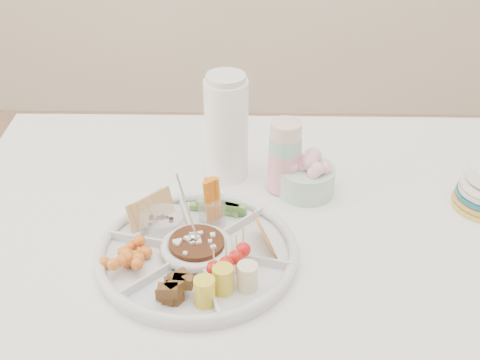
{
  "coord_description": "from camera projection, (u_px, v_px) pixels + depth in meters",
  "views": [
    {
      "loc": [
        -0.13,
        -1.08,
        1.59
      ],
      "look_at": [
        -0.15,
        0.01,
        0.88
      ],
      "focal_mm": 50.0,
      "sensor_mm": 36.0,
      "label": 1
    }
  ],
  "objects": [
    {
      "name": "carrot_cucumber",
      "position": [
        216.0,
        195.0,
        1.35
      ],
      "size": [
        0.13,
        0.13,
        0.1
      ],
      "primitive_type": null,
      "rotation": [
        0.0,
        0.0,
        -0.24
      ],
      "color": "orange",
      "rests_on": "party_tray"
    },
    {
      "name": "cherries",
      "position": [
        128.0,
        256.0,
        1.23
      ],
      "size": [
        0.12,
        0.12,
        0.04
      ],
      "primitive_type": null,
      "rotation": [
        0.0,
        0.0,
        -0.24
      ],
      "color": "orange",
      "rests_on": "party_tray"
    },
    {
      "name": "cup_stack",
      "position": [
        285.0,
        149.0,
        1.43
      ],
      "size": [
        0.08,
        0.08,
        0.2
      ],
      "primitive_type": "cylinder",
      "rotation": [
        0.0,
        0.0,
        0.14
      ],
      "color": "beige",
      "rests_on": "dining_table"
    },
    {
      "name": "flower_bowl",
      "position": [
        307.0,
        175.0,
        1.45
      ],
      "size": [
        0.15,
        0.15,
        0.09
      ],
      "primitive_type": "cylinder",
      "rotation": [
        0.0,
        0.0,
        0.31
      ],
      "color": "#85B29F",
      "rests_on": "dining_table"
    },
    {
      "name": "granola_chunks",
      "position": [
        173.0,
        290.0,
        1.16
      ],
      "size": [
        0.11,
        0.11,
        0.04
      ],
      "primitive_type": null,
      "rotation": [
        0.0,
        0.0,
        -0.24
      ],
      "color": "#5A331B",
      "rests_on": "party_tray"
    },
    {
      "name": "party_tray",
      "position": [
        197.0,
        250.0,
        1.27
      ],
      "size": [
        0.46,
        0.46,
        0.04
      ],
      "primitive_type": "cylinder",
      "rotation": [
        0.0,
        0.0,
        -0.24
      ],
      "color": "silver",
      "rests_on": "dining_table"
    },
    {
      "name": "thermos",
      "position": [
        226.0,
        126.0,
        1.47
      ],
      "size": [
        0.11,
        0.11,
        0.25
      ],
      "primitive_type": "cylinder",
      "rotation": [
        0.0,
        0.0,
        0.14
      ],
      "color": "white",
      "rests_on": "dining_table"
    },
    {
      "name": "tortillas",
      "position": [
        263.0,
        231.0,
        1.29
      ],
      "size": [
        0.12,
        0.12,
        0.06
      ],
      "primitive_type": null,
      "rotation": [
        0.0,
        0.0,
        -0.24
      ],
      "color": "#A5643A",
      "rests_on": "party_tray"
    },
    {
      "name": "bean_dip",
      "position": [
        197.0,
        247.0,
        1.27
      ],
      "size": [
        0.13,
        0.13,
        0.04
      ],
      "primitive_type": "cylinder",
      "rotation": [
        0.0,
        0.0,
        -0.24
      ],
      "color": "brown",
      "rests_on": "party_tray"
    },
    {
      "name": "pita_raisins",
      "position": [
        153.0,
        213.0,
        1.33
      ],
      "size": [
        0.14,
        0.14,
        0.06
      ],
      "primitive_type": null,
      "rotation": [
        0.0,
        0.0,
        -0.24
      ],
      "color": "#D8B07D",
      "rests_on": "party_tray"
    },
    {
      "name": "banana_tomato",
      "position": [
        246.0,
        267.0,
        1.17
      ],
      "size": [
        0.15,
        0.15,
        0.1
      ],
      "primitive_type": null,
      "rotation": [
        0.0,
        0.0,
        -0.24
      ],
      "color": "tan",
      "rests_on": "party_tray"
    }
  ]
}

